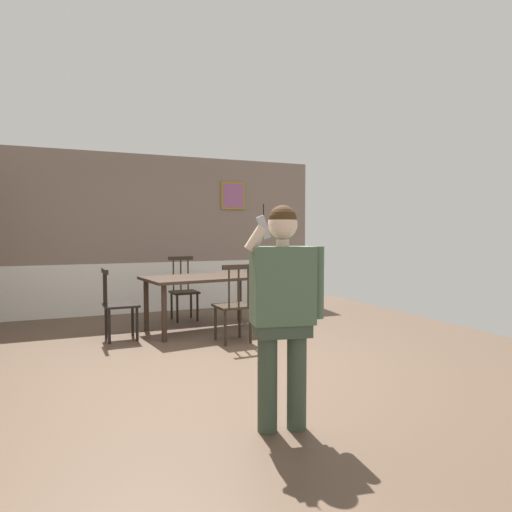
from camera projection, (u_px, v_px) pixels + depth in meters
name	position (u px, v px, depth m)	size (l,w,h in m)	color
ground_plane	(223.00, 364.00, 4.88)	(7.84, 7.84, 0.00)	brown
room_back_partition	(158.00, 237.00, 8.09)	(5.87, 0.17, 2.74)	gray
dining_table	(206.00, 282.00, 6.57)	(1.82, 1.18, 0.77)	#38281E
chair_near_window	(234.00, 305.00, 5.83)	(0.45, 0.45, 1.01)	#2D2319
chair_by_doorway	(184.00, 290.00, 7.33)	(0.43, 0.43, 1.01)	#2D2319
chair_at_table_head	(118.00, 304.00, 5.95)	(0.44, 0.44, 0.94)	black
person_figure	(283.00, 303.00, 3.23)	(0.58, 0.31, 1.60)	#3A493A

